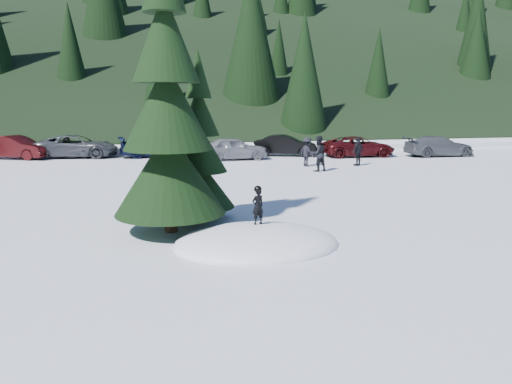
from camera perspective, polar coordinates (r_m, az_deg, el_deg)
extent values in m
plane|color=white|center=(13.42, 0.09, -6.04)|extent=(200.00, 200.00, 0.00)
ellipsoid|color=white|center=(13.42, 0.09, -6.04)|extent=(4.48, 3.52, 0.96)
cylinder|color=black|center=(14.74, -9.74, -1.85)|extent=(0.38, 0.38, 1.40)
cone|color=black|center=(14.54, -9.88, 2.35)|extent=(3.20, 3.20, 2.46)
cone|color=black|center=(14.40, -10.12, 9.69)|extent=(2.54, 2.54, 2.46)
cone|color=black|center=(14.49, -10.37, 17.07)|extent=(1.88, 1.88, 2.46)
cylinder|color=black|center=(16.20, -6.35, -1.34)|extent=(0.26, 0.26, 1.00)
cone|color=black|center=(16.08, -6.40, 0.95)|extent=(2.20, 2.20, 1.52)
cone|color=black|center=(15.93, -6.48, 5.03)|extent=(1.75, 1.75, 1.52)
cone|color=black|center=(15.85, -6.57, 9.17)|extent=(1.29, 1.29, 1.52)
cone|color=black|center=(15.87, -6.66, 13.33)|extent=(0.84, 0.84, 1.52)
imported|color=black|center=(13.52, 0.21, -1.64)|extent=(0.43, 0.36, 0.99)
imported|color=black|center=(26.73, 7.11, 4.37)|extent=(1.08, 0.95, 1.89)
imported|color=black|center=(29.34, 11.59, 4.56)|extent=(1.03, 0.85, 1.65)
imported|color=black|center=(28.61, 5.86, 4.59)|extent=(0.99, 1.24, 1.67)
imported|color=black|center=(35.52, -25.76, 4.62)|extent=(4.77, 3.16, 1.49)
imported|color=#424549|center=(34.85, -19.84, 4.94)|extent=(5.56, 3.06, 1.47)
imported|color=black|center=(33.90, -11.33, 5.15)|extent=(5.02, 2.65, 1.39)
imported|color=gray|center=(31.60, -2.54, 5.01)|extent=(4.31, 1.88, 1.44)
imported|color=black|center=(33.79, 3.40, 5.33)|extent=(4.50, 2.74, 1.40)
imported|color=#3C0B0E|center=(34.04, 11.62, 5.12)|extent=(4.85, 2.34, 1.33)
imported|color=#505458|center=(35.71, 20.17, 4.95)|extent=(4.67, 1.93, 1.35)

